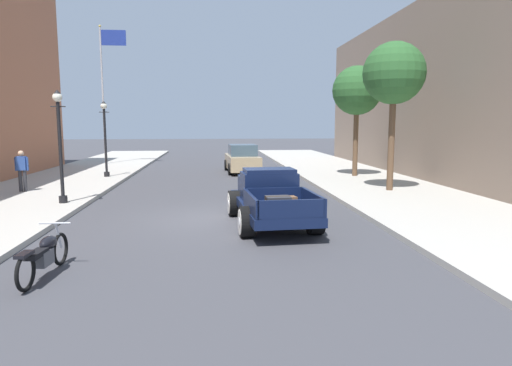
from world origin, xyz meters
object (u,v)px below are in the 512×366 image
pedestrian_sidewalk_left (22,168)px  street_lamp_far (105,133)px  hotrod_truck_navy (269,197)px  street_tree_second (357,91)px  flagpole (106,80)px  motorcycle_parked (44,254)px  street_lamp_near (60,138)px  car_background_tan (242,159)px  street_tree_nearest (394,74)px

pedestrian_sidewalk_left → street_lamp_far: street_lamp_far is taller
hotrod_truck_navy → street_tree_second: 12.10m
hotrod_truck_navy → flagpole: 21.20m
motorcycle_parked → street_lamp_near: 7.85m
motorcycle_parked → pedestrian_sidewalk_left: bearing=113.6°
pedestrian_sidewalk_left → flagpole: bearing=87.5°
hotrod_truck_navy → car_background_tan: bearing=89.6°
hotrod_truck_navy → motorcycle_parked: hotrod_truck_navy is taller
street_lamp_far → hotrod_truck_navy: bearing=-56.8°
street_lamp_near → street_tree_second: bearing=28.6°
pedestrian_sidewalk_left → flagpole: size_ratio=0.18×
street_tree_nearest → street_tree_second: size_ratio=1.05×
hotrod_truck_navy → street_lamp_near: size_ratio=1.30×
street_tree_nearest → street_tree_second: bearing=88.3°
motorcycle_parked → pedestrian_sidewalk_left: 11.13m
pedestrian_sidewalk_left → street_tree_second: bearing=15.0°
pedestrian_sidewalk_left → street_lamp_far: 5.50m
pedestrian_sidewalk_left → street_lamp_near: 3.98m
hotrod_truck_navy → street_lamp_far: (-7.08, 10.81, 1.63)m
motorcycle_parked → car_background_tan: car_background_tan is taller
motorcycle_parked → street_lamp_near: (-1.99, 7.34, 1.94)m
hotrod_truck_navy → flagpole: size_ratio=0.55×
motorcycle_parked → flagpole: 23.85m
hotrod_truck_navy → pedestrian_sidewalk_left: (-9.26, 5.93, 0.33)m
car_background_tan → flagpole: 11.40m
flagpole → street_tree_nearest: bearing=-43.9°
street_lamp_near → street_tree_nearest: bearing=8.3°
motorcycle_parked → street_tree_nearest: size_ratio=0.36×
flagpole → street_lamp_near: bearing=-83.0°
pedestrian_sidewalk_left → street_lamp_far: size_ratio=0.43×
hotrod_truck_navy → street_lamp_far: size_ratio=1.30×
motorcycle_parked → car_background_tan: (4.90, 17.68, 0.33)m
street_lamp_near → flagpole: 16.05m
motorcycle_parked → flagpole: bearing=99.7°
street_lamp_far → street_tree_second: size_ratio=0.68×
pedestrian_sidewalk_left → hotrod_truck_navy: bearing=-32.6°
pedestrian_sidewalk_left → motorcycle_parked: bearing=-66.4°
street_lamp_near → street_tree_second: size_ratio=0.68×
street_tree_nearest → street_tree_second: 5.08m
street_tree_second → hotrod_truck_navy: bearing=-120.1°
hotrod_truck_navy → pedestrian_sidewalk_left: bearing=147.4°
motorcycle_parked → street_tree_nearest: street_tree_nearest is taller
hotrod_truck_navy → car_background_tan: size_ratio=1.15×
street_lamp_near → street_tree_nearest: 12.78m
motorcycle_parked → street_tree_nearest: (10.42, 9.14, 4.38)m
street_lamp_near → pedestrian_sidewalk_left: bearing=130.9°
motorcycle_parked → street_tree_second: (10.57, 14.21, 4.06)m
flagpole → motorcycle_parked: bearing=-80.3°
car_background_tan → street_tree_nearest: 10.95m
hotrod_truck_navy → flagpole: flagpole is taller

